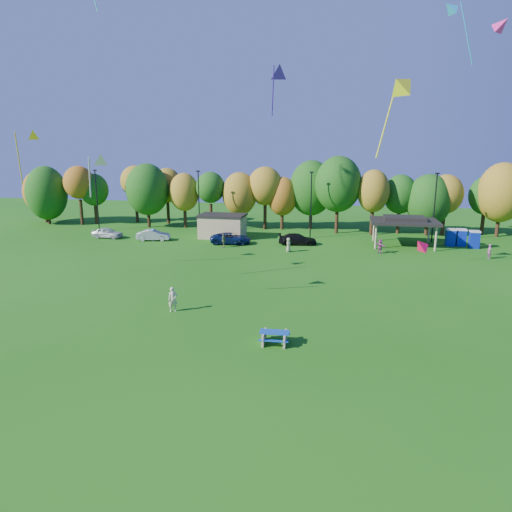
% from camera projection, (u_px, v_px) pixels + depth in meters
% --- Properties ---
extents(ground, '(160.00, 160.00, 0.00)m').
position_uv_depth(ground, '(214.00, 368.00, 25.44)').
color(ground, '#19600F').
rests_on(ground, ground).
extents(tree_line, '(93.57, 10.55, 11.15)m').
position_uv_depth(tree_line, '(294.00, 191.00, 67.77)').
color(tree_line, black).
rests_on(tree_line, ground).
extents(lamp_posts, '(64.50, 0.25, 9.09)m').
position_uv_depth(lamp_posts, '(311.00, 203.00, 62.15)').
color(lamp_posts, black).
rests_on(lamp_posts, ground).
extents(utility_building, '(6.30, 4.30, 3.25)m').
position_uv_depth(utility_building, '(222.00, 226.00, 63.28)').
color(utility_building, tan).
rests_on(utility_building, ground).
extents(pavilion, '(8.20, 6.20, 3.77)m').
position_uv_depth(pavilion, '(404.00, 221.00, 57.37)').
color(pavilion, tan).
rests_on(pavilion, ground).
extents(porta_potties, '(3.75, 2.26, 2.18)m').
position_uv_depth(porta_potties, '(462.00, 238.00, 57.45)').
color(porta_potties, '#0B229B').
rests_on(porta_potties, ground).
extents(picnic_table, '(1.92, 1.62, 0.80)m').
position_uv_depth(picnic_table, '(275.00, 337.00, 28.59)').
color(picnic_table, tan).
rests_on(picnic_table, ground).
extents(kite_flyer, '(0.82, 0.74, 1.89)m').
position_uv_depth(kite_flyer, '(173.00, 299.00, 34.22)').
color(kite_flyer, beige).
rests_on(kite_flyer, ground).
extents(car_a, '(4.38, 1.98, 1.46)m').
position_uv_depth(car_a, '(107.00, 233.00, 63.09)').
color(car_a, silver).
rests_on(car_a, ground).
extents(car_b, '(4.65, 2.52, 1.46)m').
position_uv_depth(car_b, '(153.00, 235.00, 61.34)').
color(car_b, '#ACADB2').
rests_on(car_b, ground).
extents(car_c, '(5.47, 2.98, 1.45)m').
position_uv_depth(car_c, '(231.00, 238.00, 59.14)').
color(car_c, '#0C1C49').
rests_on(car_c, ground).
extents(car_d, '(5.15, 2.76, 1.42)m').
position_uv_depth(car_d, '(298.00, 239.00, 58.66)').
color(car_d, black).
rests_on(car_d, ground).
extents(far_person_0, '(0.52, 1.04, 1.72)m').
position_uv_depth(far_person_0, '(223.00, 241.00, 56.98)').
color(far_person_0, olive).
rests_on(far_person_0, ground).
extents(far_person_1, '(0.51, 0.67, 1.66)m').
position_uv_depth(far_person_1, '(489.00, 251.00, 50.99)').
color(far_person_1, '#AC518B').
rests_on(far_person_1, ground).
extents(far_person_2, '(0.63, 0.90, 1.73)m').
position_uv_depth(far_person_2, '(288.00, 245.00, 54.37)').
color(far_person_2, '#9CA370').
rests_on(far_person_2, ground).
extents(far_person_3, '(1.27, 0.96, 1.74)m').
position_uv_depth(far_person_3, '(153.00, 235.00, 60.75)').
color(far_person_3, '#568BBD').
rests_on(far_person_3, ground).
extents(far_person_4, '(1.43, 1.49, 1.69)m').
position_uv_depth(far_person_4, '(380.00, 246.00, 53.72)').
color(far_person_4, '#A94688').
rests_on(far_person_4, ground).
extents(kite_3, '(1.87, 1.83, 1.51)m').
position_uv_depth(kite_3, '(502.00, 24.00, 32.07)').
color(kite_3, '#DB247F').
extents(kite_4, '(2.84, 3.18, 5.67)m').
position_uv_depth(kite_4, '(405.00, 85.00, 29.13)').
color(kite_4, yellow).
extents(kite_6, '(1.95, 3.02, 4.70)m').
position_uv_depth(kite_6, '(279.00, 70.00, 37.99)').
color(kite_6, '#401C9A').
extents(kite_7, '(3.69, 2.38, 6.45)m').
position_uv_depth(kite_7, '(451.00, 8.00, 45.19)').
color(kite_7, '#22A5D8').
extents(kite_8, '(2.25, 2.97, 5.37)m').
position_uv_depth(kite_8, '(33.00, 135.00, 42.07)').
color(kite_8, yellow).
extents(kite_9, '(1.74, 2.12, 3.50)m').
position_uv_depth(kite_9, '(100.00, 158.00, 32.35)').
color(kite_9, '#B6B6B6').
extents(kite_11, '(1.31, 1.22, 1.05)m').
position_uv_depth(kite_11, '(421.00, 245.00, 24.56)').
color(kite_11, '#E60C41').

